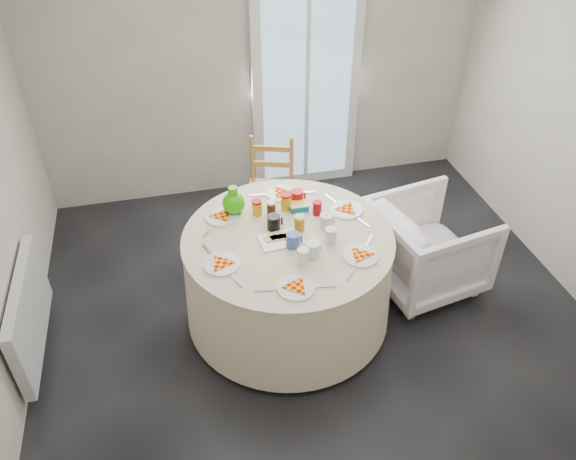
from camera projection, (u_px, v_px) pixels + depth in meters
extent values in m
plane|color=black|center=(319.00, 325.00, 4.13)|extent=(4.00, 4.00, 0.00)
cube|color=#BCB5A3|center=(261.00, 56.00, 4.88)|extent=(4.00, 0.02, 2.60)
cube|color=silver|center=(306.00, 81.00, 5.07)|extent=(1.00, 0.08, 2.10)
cube|color=silver|center=(29.00, 313.00, 3.69)|extent=(0.07, 1.00, 0.55)
cylinder|color=beige|center=(288.00, 278.00, 3.98)|extent=(1.47, 1.47, 0.74)
imported|color=white|center=(428.00, 243.00, 4.27)|extent=(0.84, 0.88, 0.79)
cube|color=#07659B|center=(299.00, 205.00, 3.98)|extent=(0.13, 0.10, 0.05)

